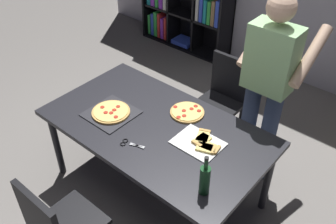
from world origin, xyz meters
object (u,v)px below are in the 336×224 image
dining_table (156,132)px  wine_bottle (205,179)px  chair_far_side (223,95)px  kitchen_scissors (129,143)px  second_pizza_plain (187,112)px  person_serving_pizza (268,82)px  pepperoni_pizza_on_tray (111,112)px

dining_table → wine_bottle: wine_bottle is taller
chair_far_side → wine_bottle: 1.52m
dining_table → chair_far_side: 1.02m
dining_table → wine_bottle: bearing=-23.4°
kitchen_scissors → second_pizza_plain: size_ratio=0.69×
person_serving_pizza → second_pizza_plain: size_ratio=6.12×
dining_table → person_serving_pizza: 0.99m
wine_bottle → dining_table: bearing=156.6°
chair_far_side → kitchen_scissors: bearing=-90.5°
wine_bottle → person_serving_pizza: bearing=98.6°
pepperoni_pizza_on_tray → kitchen_scissors: size_ratio=1.91×
chair_far_side → dining_table: bearing=-90.0°
dining_table → kitchen_scissors: bearing=-92.3°
person_serving_pizza → second_pizza_plain: 0.70m
person_serving_pizza → dining_table: bearing=-124.1°
chair_far_side → second_pizza_plain: chair_far_side is taller
wine_bottle → second_pizza_plain: 0.85m
chair_far_side → wine_bottle: bearing=-62.0°
dining_table → kitchen_scissors: size_ratio=9.21×
dining_table → wine_bottle: 0.78m
kitchen_scissors → second_pizza_plain: second_pizza_plain is taller
wine_bottle → kitchen_scissors: wine_bottle is taller
wine_bottle → pepperoni_pizza_on_tray: bearing=171.0°
person_serving_pizza → pepperoni_pizza_on_tray: 1.31m
dining_table → kitchen_scissors: (-0.01, -0.29, 0.07)m
person_serving_pizza → wine_bottle: person_serving_pizza is taller
kitchen_scissors → chair_far_side: bearing=89.5°
second_pizza_plain → dining_table: bearing=-107.5°
dining_table → pepperoni_pizza_on_tray: (-0.39, -0.13, 0.08)m
pepperoni_pizza_on_tray → wine_bottle: (1.08, -0.17, 0.10)m
chair_far_side → person_serving_pizza: 0.75m
chair_far_side → kitchen_scissors: 1.32m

